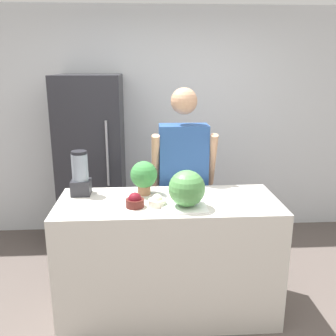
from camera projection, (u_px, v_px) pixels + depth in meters
name	position (u px, v px, depth m)	size (l,w,h in m)	color
wall_back	(159.00, 123.00, 4.39)	(8.00, 0.06, 2.60)	silver
counter_island	(168.00, 257.00, 2.99)	(1.70, 0.70, 0.96)	beige
refrigerator	(92.00, 163.00, 4.06)	(0.67, 0.73, 1.87)	#232328
person	(183.00, 184.00, 3.41)	(0.57, 0.28, 1.78)	#333338
cutting_board	(184.00, 207.00, 2.72)	(0.33, 0.26, 0.01)	white
watermelon	(187.00, 188.00, 2.69)	(0.27, 0.27, 0.27)	#4C8C47
bowl_cherries	(135.00, 201.00, 2.73)	(0.13, 0.13, 0.11)	#511E19
bowl_cream	(157.00, 201.00, 2.76)	(0.13, 0.13, 0.09)	beige
blender	(80.00, 175.00, 2.96)	(0.15, 0.15, 0.36)	#28282D
potted_plant	(144.00, 176.00, 2.97)	(0.21, 0.21, 0.27)	#996647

